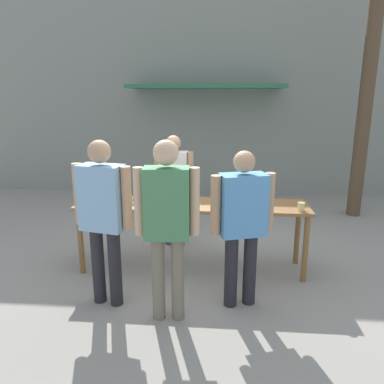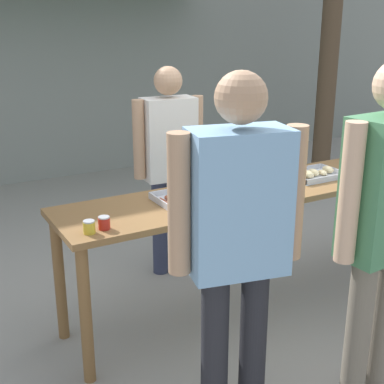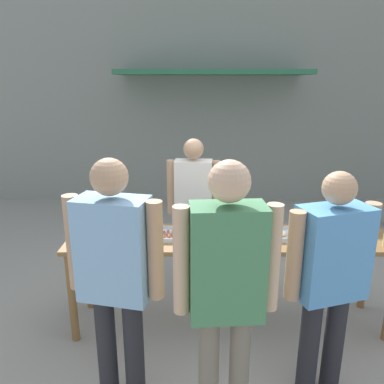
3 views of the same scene
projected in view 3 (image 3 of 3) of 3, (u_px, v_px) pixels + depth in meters
ground_plane at (227, 322)px, 3.65m from camera, size 24.00×24.00×0.00m
building_facade_back at (210, 81)px, 6.83m from camera, size 12.00×1.11×4.50m
serving_table at (229, 247)px, 3.42m from camera, size 2.94×0.64×0.90m
food_tray_sausages at (167, 235)px, 3.40m from camera, size 0.48×0.31×0.04m
food_tray_buns at (279, 234)px, 3.40m from camera, size 0.40×0.30×0.06m
condiment_jar_mustard at (75, 243)px, 3.18m from camera, size 0.07×0.07×0.07m
condiment_jar_ketchup at (87, 242)px, 3.20m from camera, size 0.07×0.07×0.07m
person_server_behind_table at (192, 200)px, 4.12m from camera, size 0.58×0.25×1.68m
person_customer_holding_hotdog at (114, 268)px, 2.45m from camera, size 0.65×0.35×1.81m
person_customer_with_cup at (328, 271)px, 2.57m from camera, size 0.66×0.39×1.71m
person_customer_waiting_in_line at (225, 282)px, 2.22m from camera, size 0.63×0.27×1.85m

